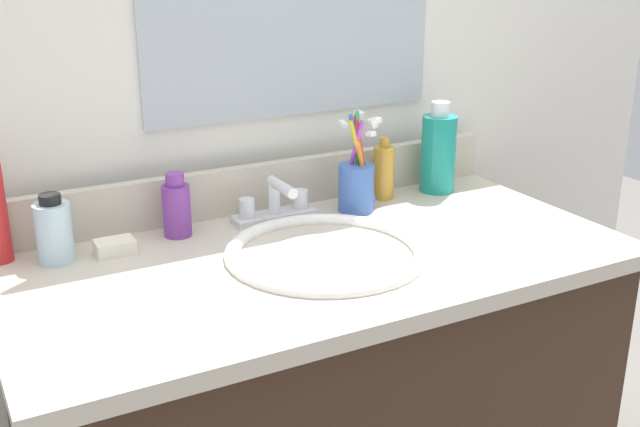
{
  "coord_description": "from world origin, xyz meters",
  "views": [
    {
      "loc": [
        -0.56,
        -1.04,
        1.29
      ],
      "look_at": [
        0.0,
        0.0,
        0.86
      ],
      "focal_mm": 43.28,
      "sensor_mm": 36.0,
      "label": 1
    }
  ],
  "objects": [
    {
      "name": "countertop",
      "position": [
        0.0,
        0.0,
        0.78
      ],
      "size": [
        1.03,
        0.52,
        0.03
      ],
      "primitive_type": "cube",
      "color": "beige",
      "rests_on": "vanity_cabinet"
    },
    {
      "name": "bottle_mouthwash_teal",
      "position": [
        0.38,
        0.18,
        0.88
      ],
      "size": [
        0.07,
        0.07,
        0.19
      ],
      "color": "teal",
      "rests_on": "countertop"
    },
    {
      "name": "cup_blue_plastic",
      "position": [
        0.16,
        0.16,
        0.85
      ],
      "size": [
        0.08,
        0.08,
        0.2
      ],
      "color": "#3F66B7",
      "rests_on": "countertop"
    },
    {
      "name": "back_wall",
      "position": [
        0.0,
        0.31,
        0.65
      ],
      "size": [
        2.13,
        0.04,
        1.3
      ],
      "primitive_type": "cube",
      "color": "white",
      "rests_on": "ground_plane"
    },
    {
      "name": "faucet",
      "position": [
        0.01,
        0.18,
        0.82
      ],
      "size": [
        0.16,
        0.1,
        0.08
      ],
      "color": "silver",
      "rests_on": "countertop"
    },
    {
      "name": "backsplash",
      "position": [
        0.0,
        0.25,
        0.84
      ],
      "size": [
        1.03,
        0.02,
        0.09
      ],
      "primitive_type": "cube",
      "color": "beige",
      "rests_on": "countertop"
    },
    {
      "name": "soap_bar",
      "position": [
        -0.3,
        0.16,
        0.81
      ],
      "size": [
        0.06,
        0.04,
        0.02
      ],
      "primitive_type": "cube",
      "color": "white",
      "rests_on": "countertop"
    },
    {
      "name": "bottle_gel_clear",
      "position": [
        -0.39,
        0.17,
        0.85
      ],
      "size": [
        0.06,
        0.06,
        0.11
      ],
      "color": "silver",
      "rests_on": "countertop"
    },
    {
      "name": "bottle_oil_amber",
      "position": [
        0.25,
        0.2,
        0.85
      ],
      "size": [
        0.04,
        0.04,
        0.12
      ],
      "color": "gold",
      "rests_on": "countertop"
    },
    {
      "name": "bottle_cream_purple",
      "position": [
        -0.18,
        0.19,
        0.85
      ],
      "size": [
        0.05,
        0.05,
        0.11
      ],
      "color": "#7A3899",
      "rests_on": "countertop"
    },
    {
      "name": "sink_basin",
      "position": [
        0.01,
        -0.01,
        0.76
      ],
      "size": [
        0.34,
        0.34,
        0.11
      ],
      "color": "white",
      "rests_on": "countertop"
    }
  ]
}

